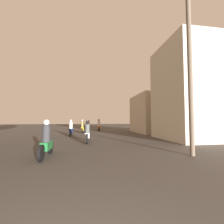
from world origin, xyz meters
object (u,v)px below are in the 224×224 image
Objects in this scene: motorcycle_blue at (71,129)px; motorcycle_yellow at (82,127)px; motorcycle_red at (89,126)px; utility_pole_near at (190,57)px; motorcycle_white at (87,134)px; building_right_far at (153,114)px; motorcycle_orange at (99,126)px; building_right_near at (197,92)px; motorcycle_green at (46,142)px.

motorcycle_yellow reaches higher than motorcycle_blue.
motorcycle_yellow is at bearing -103.36° from motorcycle_red.
utility_pole_near is at bearing -82.89° from motorcycle_red.
motorcycle_yellow is 5.91m from motorcycle_red.
building_right_far is at bearing 32.88° from motorcycle_white.
motorcycle_orange is at bearing 100.92° from utility_pole_near.
building_right_far is at bearing 95.97° from building_right_near.
motorcycle_orange is 0.33× the size of building_right_far.
motorcycle_green is at bearing -89.91° from motorcycle_yellow.
motorcycle_blue is 10.10m from building_right_far.
building_right_far is (6.51, -3.63, 1.64)m from motorcycle_orange.
motorcycle_green is 12.20m from motorcycle_yellow.
utility_pole_near is at bearing -106.76° from building_right_far.
motorcycle_orange is (1.51, 10.76, 0.06)m from motorcycle_white.
utility_pole_near is (4.38, -18.68, 3.69)m from motorcycle_red.
motorcycle_yellow is (-0.66, 8.20, 0.03)m from motorcycle_white.
motorcycle_green is 0.94× the size of motorcycle_white.
motorcycle_red is at bearing 103.20° from utility_pole_near.
motorcycle_yellow is at bearing 93.73° from motorcycle_green.
motorcycle_blue is 1.06× the size of motorcycle_yellow.
motorcycle_orange is 0.99× the size of motorcycle_red.
building_right_near is at bearing -6.75° from motorcycle_white.
motorcycle_white is 14.06m from motorcycle_red.
motorcycle_white is 1.07× the size of motorcycle_red.
motorcycle_blue is 9.62m from motorcycle_red.
utility_pole_near is (2.97, -15.38, 3.63)m from motorcycle_orange.
motorcycle_orange is at bearing 86.27° from motorcycle_green.
motorcycle_green is at bearing -130.99° from building_right_far.
building_right_far reaches higher than motorcycle_green.
motorcycle_red is 19.54m from utility_pole_near.
building_right_near is 0.92× the size of utility_pole_near.
utility_pole_near reaches higher than motorcycle_blue.
building_right_far is 12.43m from utility_pole_near.
motorcycle_yellow is 0.24× the size of utility_pole_near.
motorcycle_blue is 1.04× the size of motorcycle_red.
motorcycle_green is at bearing -80.51° from motorcycle_blue.
motorcycle_yellow is 0.98× the size of motorcycle_red.
motorcycle_orange is (3.13, 6.17, 0.03)m from motorcycle_blue.
motorcycle_green is 14.78m from building_right_far.
motorcycle_blue reaches higher than motorcycle_red.
motorcycle_white is at bearing -138.37° from building_right_far.
motorcycle_red is 0.24× the size of utility_pole_near.
motorcycle_green is 11.63m from building_right_near.
motorcycle_green reaches higher than motorcycle_white.
motorcycle_blue reaches higher than motorcycle_white.
building_right_far is at bearing -2.46° from motorcycle_yellow.
motorcycle_white is 0.35× the size of building_right_far.
motorcycle_green is at bearing -120.96° from motorcycle_white.
motorcycle_green is 8.55m from motorcycle_blue.
motorcycle_blue is (-0.00, 8.55, 0.01)m from motorcycle_green.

